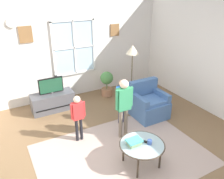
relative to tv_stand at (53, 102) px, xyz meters
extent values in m
cube|color=brown|center=(0.66, -2.49, -0.24)|extent=(6.22, 6.79, 0.02)
cube|color=silver|center=(0.66, 0.66, 1.21)|extent=(5.62, 0.12, 2.89)
cube|color=silver|center=(0.88, 0.59, 1.18)|extent=(1.16, 0.02, 1.46)
cube|color=white|center=(0.88, 0.57, 1.91)|extent=(1.22, 0.04, 0.06)
cube|color=white|center=(0.88, 0.57, 0.45)|extent=(1.22, 0.04, 0.06)
cube|color=white|center=(0.29, 0.57, 1.18)|extent=(0.06, 0.04, 1.46)
cube|color=white|center=(1.46, 0.57, 1.18)|extent=(0.06, 0.04, 1.46)
cube|color=white|center=(0.88, 0.57, 1.18)|extent=(0.03, 0.04, 1.46)
cube|color=white|center=(0.88, 0.57, 1.18)|extent=(1.16, 0.04, 0.03)
cube|color=olive|center=(-0.33, 0.58, 1.65)|extent=(0.32, 0.03, 0.40)
cube|color=olive|center=(2.14, 0.58, 1.55)|extent=(0.28, 0.03, 0.34)
cylinder|color=silver|center=(-0.60, 0.57, 1.95)|extent=(0.24, 0.04, 0.24)
cube|color=tan|center=(0.67, -2.35, -0.23)|extent=(3.11, 2.27, 0.01)
cube|color=#4C4C51|center=(0.00, 0.00, 0.00)|extent=(1.06, 0.44, 0.47)
cube|color=black|center=(0.00, -0.22, -0.07)|extent=(0.96, 0.02, 0.02)
cylinder|color=#4C4C4C|center=(0.00, 0.00, 0.26)|extent=(0.08, 0.08, 0.05)
cube|color=black|center=(0.00, 0.00, 0.46)|extent=(0.60, 0.05, 0.39)
cube|color=#1E4C33|center=(0.00, -0.03, 0.46)|extent=(0.56, 0.01, 0.35)
cube|color=#476B9E|center=(1.98, -1.45, -0.02)|extent=(0.76, 0.72, 0.42)
cube|color=#476B9E|center=(1.98, -1.15, 0.41)|extent=(0.76, 0.16, 0.45)
cube|color=#476B9E|center=(1.66, -1.45, 0.29)|extent=(0.12, 0.65, 0.20)
cube|color=#476B9E|center=(2.30, -1.45, 0.29)|extent=(0.12, 0.65, 0.20)
cube|color=#4D73AA|center=(1.98, -1.50, 0.23)|extent=(0.61, 0.50, 0.08)
cylinder|color=#99B2B7|center=(0.84, -2.74, 0.21)|extent=(0.78, 0.78, 0.02)
torus|color=#3F3328|center=(0.84, -2.74, 0.21)|extent=(0.80, 0.80, 0.02)
cylinder|color=#33281E|center=(0.61, -2.50, -0.02)|extent=(0.04, 0.04, 0.43)
cylinder|color=#33281E|center=(1.07, -2.50, -0.02)|extent=(0.04, 0.04, 0.43)
cylinder|color=#33281E|center=(0.61, -2.97, -0.02)|extent=(0.04, 0.04, 0.43)
cylinder|color=#33281E|center=(1.07, -2.97, -0.02)|extent=(0.04, 0.04, 0.43)
cube|color=#82C96E|center=(0.70, -2.69, 0.23)|extent=(0.20, 0.14, 0.03)
cube|color=gray|center=(0.70, -2.69, 0.26)|extent=(0.23, 0.18, 0.03)
cube|color=#76AD69|center=(0.70, -2.69, 0.28)|extent=(0.21, 0.19, 0.02)
cube|color=#46ABA8|center=(0.70, -2.69, 0.31)|extent=(0.26, 0.19, 0.03)
cylinder|color=#334C8C|center=(0.96, -2.80, 0.26)|extent=(0.08, 0.08, 0.08)
cube|color=black|center=(0.94, -2.74, 0.23)|extent=(0.11, 0.14, 0.02)
cylinder|color=#726656|center=(0.93, -1.85, 0.10)|extent=(0.08, 0.08, 0.66)
cylinder|color=#726656|center=(1.06, -1.85, 0.10)|extent=(0.08, 0.08, 0.66)
cube|color=#338C59|center=(0.99, -1.85, 0.66)|extent=(0.29, 0.15, 0.47)
sphere|color=beige|center=(0.99, -1.85, 0.99)|extent=(0.18, 0.18, 0.18)
cylinder|color=#338C59|center=(0.83, -1.87, 0.69)|extent=(0.06, 0.06, 0.42)
cylinder|color=#338C59|center=(1.16, -1.87, 0.69)|extent=(0.06, 0.06, 0.42)
cylinder|color=#333851|center=(1.19, -1.36, 0.04)|extent=(0.07, 0.07, 0.55)
cylinder|color=#333851|center=(1.30, -1.36, 0.04)|extent=(0.07, 0.07, 0.55)
cube|color=blue|center=(1.25, -1.36, 0.51)|extent=(0.24, 0.12, 0.39)
sphere|color=#A87A5B|center=(1.25, -1.36, 0.77)|extent=(0.15, 0.15, 0.15)
cylinder|color=blue|center=(1.11, -1.38, 0.53)|extent=(0.05, 0.05, 0.35)
cylinder|color=blue|center=(1.38, -1.38, 0.53)|extent=(0.05, 0.05, 0.35)
cylinder|color=black|center=(0.08, -1.52, 0.02)|extent=(0.06, 0.06, 0.52)
cylinder|color=black|center=(0.18, -1.52, 0.02)|extent=(0.06, 0.06, 0.52)
cube|color=red|center=(0.13, -1.52, 0.46)|extent=(0.22, 0.12, 0.37)
sphere|color=beige|center=(0.13, -1.52, 0.72)|extent=(0.14, 0.14, 0.14)
cylinder|color=red|center=(0.00, -1.54, 0.48)|extent=(0.05, 0.05, 0.33)
cylinder|color=red|center=(0.26, -1.54, 0.48)|extent=(0.05, 0.05, 0.33)
cylinder|color=#9E6B4C|center=(1.62, 0.11, -0.13)|extent=(0.32, 0.32, 0.22)
cylinder|color=#4C7238|center=(1.62, 0.11, 0.06)|extent=(0.02, 0.02, 0.15)
sphere|color=#498543|center=(1.62, 0.11, 0.31)|extent=(0.37, 0.37, 0.37)
cylinder|color=black|center=(1.94, -0.69, -0.22)|extent=(0.26, 0.26, 0.03)
cylinder|color=brown|center=(1.94, -0.69, 0.48)|extent=(0.03, 0.03, 1.42)
cone|color=beige|center=(1.94, -0.69, 1.29)|extent=(0.32, 0.32, 0.22)
camera|label=1|loc=(-1.17, -5.33, 2.73)|focal=36.83mm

